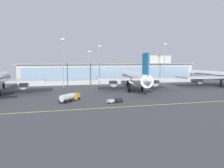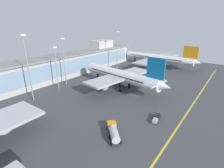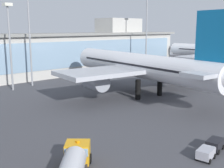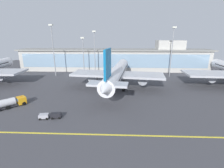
{
  "view_description": "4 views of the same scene",
  "coord_description": "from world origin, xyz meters",
  "px_view_note": "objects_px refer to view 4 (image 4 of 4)",
  "views": [
    {
      "loc": [
        -33.42,
        -82.07,
        14.25
      ],
      "look_at": [
        -9.89,
        8.47,
        3.89
      ],
      "focal_mm": 32.63,
      "sensor_mm": 36.0,
      "label": 1
    },
    {
      "loc": [
        -61.94,
        -32.35,
        30.23
      ],
      "look_at": [
        -3.11,
        12.19,
        3.37
      ],
      "focal_mm": 26.88,
      "sensor_mm": 36.0,
      "label": 2
    },
    {
      "loc": [
        -44.98,
        -30.14,
        14.61
      ],
      "look_at": [
        -7.68,
        9.63,
        3.98
      ],
      "focal_mm": 45.9,
      "sensor_mm": 36.0,
      "label": 3
    },
    {
      "loc": [
        2.86,
        -53.19,
        21.02
      ],
      "look_at": [
        0.38,
        7.04,
        3.1
      ],
      "focal_mm": 26.13,
      "sensor_mm": 36.0,
      "label": 4
    }
  ],
  "objects_px": {
    "baggage_tug_near": "(51,116)",
    "apron_light_mast_east": "(172,45)",
    "airliner_near_right": "(117,73)",
    "apron_light_mast_far_east": "(95,46)",
    "fuel_tanker_truck": "(11,102)",
    "apron_light_mast_west": "(53,44)",
    "apron_light_mast_centre": "(83,50)"
  },
  "relations": [
    {
      "from": "apron_light_mast_west",
      "to": "fuel_tanker_truck",
      "type": "bearing_deg",
      "value": -88.09
    },
    {
      "from": "apron_light_mast_centre",
      "to": "airliner_near_right",
      "type": "bearing_deg",
      "value": -52.33
    },
    {
      "from": "apron_light_mast_west",
      "to": "apron_light_mast_centre",
      "type": "distance_m",
      "value": 15.7
    },
    {
      "from": "apron_light_mast_centre",
      "to": "apron_light_mast_far_east",
      "type": "bearing_deg",
      "value": 15.59
    },
    {
      "from": "apron_light_mast_west",
      "to": "apron_light_mast_centre",
      "type": "height_order",
      "value": "apron_light_mast_west"
    },
    {
      "from": "baggage_tug_near",
      "to": "apron_light_mast_far_east",
      "type": "xyz_separation_m",
      "value": [
        4.6,
        52.03,
        14.65
      ]
    },
    {
      "from": "baggage_tug_near",
      "to": "apron_light_mast_far_east",
      "type": "bearing_deg",
      "value": 75.5
    },
    {
      "from": "fuel_tanker_truck",
      "to": "apron_light_mast_far_east",
      "type": "relative_size",
      "value": 0.35
    },
    {
      "from": "airliner_near_right",
      "to": "apron_light_mast_centre",
      "type": "distance_m",
      "value": 31.21
    },
    {
      "from": "apron_light_mast_west",
      "to": "apron_light_mast_far_east",
      "type": "bearing_deg",
      "value": 13.94
    },
    {
      "from": "apron_light_mast_centre",
      "to": "apron_light_mast_far_east",
      "type": "xyz_separation_m",
      "value": [
        5.96,
        1.66,
        1.85
      ]
    },
    {
      "from": "baggage_tug_near",
      "to": "apron_light_mast_east",
      "type": "distance_m",
      "value": 67.68
    },
    {
      "from": "airliner_near_right",
      "to": "apron_light_mast_far_east",
      "type": "relative_size",
      "value": 2.22
    },
    {
      "from": "apron_light_mast_centre",
      "to": "apron_light_mast_far_east",
      "type": "relative_size",
      "value": 0.86
    },
    {
      "from": "fuel_tanker_truck",
      "to": "apron_light_mast_east",
      "type": "height_order",
      "value": "apron_light_mast_east"
    },
    {
      "from": "baggage_tug_near",
      "to": "apron_light_mast_east",
      "type": "height_order",
      "value": "apron_light_mast_east"
    },
    {
      "from": "apron_light_mast_far_east",
      "to": "apron_light_mast_east",
      "type": "bearing_deg",
      "value": -5.61
    },
    {
      "from": "airliner_near_right",
      "to": "apron_light_mast_west",
      "type": "height_order",
      "value": "apron_light_mast_west"
    },
    {
      "from": "airliner_near_right",
      "to": "apron_light_mast_far_east",
      "type": "bearing_deg",
      "value": 33.84
    },
    {
      "from": "airliner_near_right",
      "to": "apron_light_mast_east",
      "type": "bearing_deg",
      "value": -44.27
    },
    {
      "from": "airliner_near_right",
      "to": "apron_light_mast_east",
      "type": "height_order",
      "value": "apron_light_mast_east"
    },
    {
      "from": "apron_light_mast_east",
      "to": "airliner_near_right",
      "type": "bearing_deg",
      "value": -141.99
    },
    {
      "from": "fuel_tanker_truck",
      "to": "baggage_tug_near",
      "type": "distance_m",
      "value": 16.31
    },
    {
      "from": "apron_light_mast_centre",
      "to": "apron_light_mast_east",
      "type": "distance_m",
      "value": 46.52
    },
    {
      "from": "baggage_tug_near",
      "to": "apron_light_mast_centre",
      "type": "bearing_deg",
      "value": 82.1
    },
    {
      "from": "airliner_near_right",
      "to": "apron_light_mast_west",
      "type": "distance_m",
      "value": 40.67
    },
    {
      "from": "apron_light_mast_west",
      "to": "apron_light_mast_east",
      "type": "height_order",
      "value": "apron_light_mast_west"
    },
    {
      "from": "apron_light_mast_west",
      "to": "apron_light_mast_east",
      "type": "relative_size",
      "value": 1.05
    },
    {
      "from": "airliner_near_right",
      "to": "apron_light_mast_far_east",
      "type": "distance_m",
      "value": 30.02
    },
    {
      "from": "baggage_tug_near",
      "to": "apron_light_mast_east",
      "type": "bearing_deg",
      "value": 37.43
    },
    {
      "from": "fuel_tanker_truck",
      "to": "apron_light_mast_east",
      "type": "bearing_deg",
      "value": -11.67
    },
    {
      "from": "baggage_tug_near",
      "to": "apron_light_mast_far_east",
      "type": "distance_m",
      "value": 54.25
    }
  ]
}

